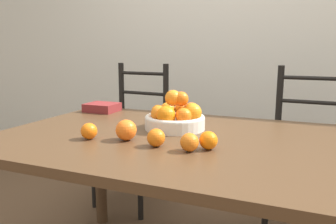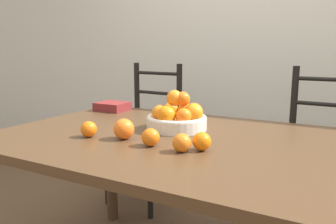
{
  "view_description": "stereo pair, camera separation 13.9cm",
  "coord_description": "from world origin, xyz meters",
  "px_view_note": "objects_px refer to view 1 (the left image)",
  "views": [
    {
      "loc": [
        0.48,
        -1.23,
        1.08
      ],
      "look_at": [
        -0.04,
        0.04,
        0.83
      ],
      "focal_mm": 35.0,
      "sensor_mm": 36.0,
      "label": 1
    },
    {
      "loc": [
        0.61,
        -1.17,
        1.08
      ],
      "look_at": [
        -0.04,
        0.04,
        0.83
      ],
      "focal_mm": 35.0,
      "sensor_mm": 36.0,
      "label": 2
    }
  ],
  "objects_px": {
    "orange_loose_3": "(208,140)",
    "chair_right": "(308,155)",
    "orange_loose_1": "(189,142)",
    "orange_loose_4": "(126,130)",
    "orange_loose_2": "(89,131)",
    "orange_loose_0": "(157,138)",
    "book_stack": "(102,107)",
    "chair_left": "(133,136)",
    "fruit_bowl": "(176,116)"
  },
  "relations": [
    {
      "from": "orange_loose_0",
      "to": "book_stack",
      "type": "xyz_separation_m",
      "value": [
        -0.59,
        0.53,
        -0.01
      ]
    },
    {
      "from": "chair_right",
      "to": "orange_loose_4",
      "type": "bearing_deg",
      "value": -124.42
    },
    {
      "from": "chair_left",
      "to": "orange_loose_2",
      "type": "bearing_deg",
      "value": -66.85
    },
    {
      "from": "orange_loose_4",
      "to": "orange_loose_2",
      "type": "bearing_deg",
      "value": -164.01
    },
    {
      "from": "chair_right",
      "to": "orange_loose_1",
      "type": "bearing_deg",
      "value": -110.6
    },
    {
      "from": "orange_loose_4",
      "to": "chair_left",
      "type": "relative_size",
      "value": 0.08
    },
    {
      "from": "orange_loose_3",
      "to": "book_stack",
      "type": "relative_size",
      "value": 0.37
    },
    {
      "from": "orange_loose_3",
      "to": "book_stack",
      "type": "height_order",
      "value": "orange_loose_3"
    },
    {
      "from": "fruit_bowl",
      "to": "orange_loose_1",
      "type": "relative_size",
      "value": 4.13
    },
    {
      "from": "orange_loose_3",
      "to": "chair_right",
      "type": "relative_size",
      "value": 0.07
    },
    {
      "from": "chair_left",
      "to": "orange_loose_1",
      "type": "bearing_deg",
      "value": -47.52
    },
    {
      "from": "orange_loose_0",
      "to": "orange_loose_2",
      "type": "height_order",
      "value": "orange_loose_0"
    },
    {
      "from": "orange_loose_3",
      "to": "chair_right",
      "type": "height_order",
      "value": "chair_right"
    },
    {
      "from": "fruit_bowl",
      "to": "chair_left",
      "type": "distance_m",
      "value": 0.92
    },
    {
      "from": "orange_loose_1",
      "to": "orange_loose_4",
      "type": "relative_size",
      "value": 0.79
    },
    {
      "from": "fruit_bowl",
      "to": "book_stack",
      "type": "bearing_deg",
      "value": 156.15
    },
    {
      "from": "chair_left",
      "to": "orange_loose_4",
      "type": "bearing_deg",
      "value": -58.34
    },
    {
      "from": "chair_right",
      "to": "orange_loose_0",
      "type": "bearing_deg",
      "value": -117.13
    },
    {
      "from": "chair_left",
      "to": "chair_right",
      "type": "relative_size",
      "value": 1.0
    },
    {
      "from": "orange_loose_0",
      "to": "chair_left",
      "type": "distance_m",
      "value": 1.16
    },
    {
      "from": "orange_loose_2",
      "to": "chair_right",
      "type": "distance_m",
      "value": 1.29
    },
    {
      "from": "orange_loose_0",
      "to": "orange_loose_3",
      "type": "xyz_separation_m",
      "value": [
        0.18,
        0.04,
        -0.0
      ]
    },
    {
      "from": "chair_right",
      "to": "book_stack",
      "type": "bearing_deg",
      "value": -157.48
    },
    {
      "from": "fruit_bowl",
      "to": "orange_loose_4",
      "type": "height_order",
      "value": "fruit_bowl"
    },
    {
      "from": "orange_loose_2",
      "to": "chair_left",
      "type": "relative_size",
      "value": 0.07
    },
    {
      "from": "orange_loose_1",
      "to": "orange_loose_2",
      "type": "bearing_deg",
      "value": 179.77
    },
    {
      "from": "orange_loose_1",
      "to": "orange_loose_4",
      "type": "bearing_deg",
      "value": 171.1
    },
    {
      "from": "orange_loose_0",
      "to": "book_stack",
      "type": "height_order",
      "value": "orange_loose_0"
    },
    {
      "from": "orange_loose_2",
      "to": "chair_left",
      "type": "bearing_deg",
      "value": 108.6
    },
    {
      "from": "orange_loose_0",
      "to": "orange_loose_4",
      "type": "bearing_deg",
      "value": 167.1
    },
    {
      "from": "fruit_bowl",
      "to": "orange_loose_4",
      "type": "distance_m",
      "value": 0.28
    },
    {
      "from": "orange_loose_0",
      "to": "book_stack",
      "type": "bearing_deg",
      "value": 137.99
    },
    {
      "from": "orange_loose_3",
      "to": "orange_loose_4",
      "type": "relative_size",
      "value": 0.8
    },
    {
      "from": "orange_loose_0",
      "to": "orange_loose_3",
      "type": "relative_size",
      "value": 1.01
    },
    {
      "from": "orange_loose_0",
      "to": "chair_right",
      "type": "height_order",
      "value": "chair_right"
    },
    {
      "from": "orange_loose_1",
      "to": "chair_left",
      "type": "bearing_deg",
      "value": 127.93
    },
    {
      "from": "orange_loose_1",
      "to": "book_stack",
      "type": "height_order",
      "value": "orange_loose_1"
    },
    {
      "from": "orange_loose_3",
      "to": "orange_loose_4",
      "type": "distance_m",
      "value": 0.33
    },
    {
      "from": "book_stack",
      "to": "chair_right",
      "type": "bearing_deg",
      "value": 20.02
    },
    {
      "from": "orange_loose_3",
      "to": "chair_left",
      "type": "distance_m",
      "value": 1.24
    },
    {
      "from": "chair_right",
      "to": "book_stack",
      "type": "xyz_separation_m",
      "value": [
        -1.13,
        -0.41,
        0.28
      ]
    },
    {
      "from": "orange_loose_0",
      "to": "orange_loose_3",
      "type": "distance_m",
      "value": 0.19
    },
    {
      "from": "orange_loose_3",
      "to": "chair_right",
      "type": "distance_m",
      "value": 1.01
    },
    {
      "from": "orange_loose_0",
      "to": "orange_loose_1",
      "type": "height_order",
      "value": "orange_loose_0"
    },
    {
      "from": "orange_loose_0",
      "to": "orange_loose_1",
      "type": "relative_size",
      "value": 1.02
    },
    {
      "from": "chair_left",
      "to": "book_stack",
      "type": "relative_size",
      "value": 5.63
    },
    {
      "from": "orange_loose_1",
      "to": "chair_right",
      "type": "height_order",
      "value": "chair_right"
    },
    {
      "from": "fruit_bowl",
      "to": "orange_loose_1",
      "type": "bearing_deg",
      "value": -60.68
    },
    {
      "from": "orange_loose_2",
      "to": "orange_loose_3",
      "type": "relative_size",
      "value": 0.99
    },
    {
      "from": "orange_loose_1",
      "to": "orange_loose_2",
      "type": "height_order",
      "value": "same"
    }
  ]
}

